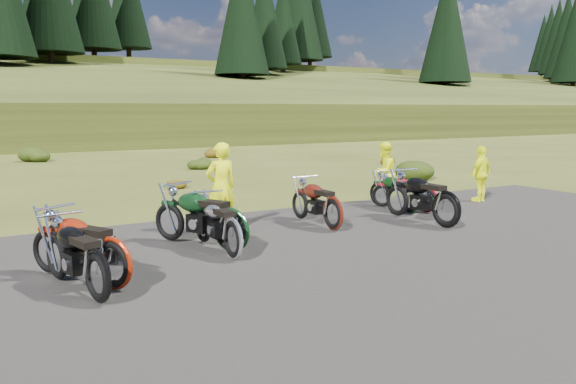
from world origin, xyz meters
TOP-DOWN VIEW (x-y plane):
  - ground at (0.00, 0.00)m, footprint 300.00×300.00m
  - gravel_pad at (0.00, -2.00)m, footprint 20.00×12.00m
  - hill_slope at (0.00, 50.00)m, footprint 300.00×45.97m
  - hill_plateau at (0.00, 110.00)m, footprint 300.00×90.00m
  - conifer_26 at (21.00, 49.00)m, footprint 6.16×6.16m
  - conifer_27 at (27.00, 55.00)m, footprint 5.72×5.72m
  - conifer_28 at (33.00, 61.00)m, footprint 5.28×5.28m
  - conifer_29 at (39.00, 67.00)m, footprint 7.92×7.92m
  - conifer_30 at (45.00, 73.00)m, footprint 7.48×7.48m
  - conifer_31 at (51.00, 48.00)m, footprint 7.04×7.04m
  - conifer_32 at (57.00, 54.00)m, footprint 6.60×6.60m
  - conifer_33 at (63.00, 60.00)m, footprint 6.16×6.16m
  - conifer_34 at (69.00, 66.00)m, footprint 5.72×5.72m
  - conifer_35 at (75.00, 72.00)m, footprint 5.28×5.28m
  - conifer_36 at (81.00, 78.00)m, footprint 7.92×7.92m
  - conifer_38 at (93.00, 59.00)m, footprint 7.04×7.04m
  - conifer_39 at (99.00, 65.00)m, footprint 6.60×6.60m
  - conifer_40 at (105.00, 71.00)m, footprint 6.16×6.16m
  - conifer_41 at (111.00, 77.00)m, footprint 5.72×5.72m
  - shrub_3 at (-3.30, 21.90)m, footprint 1.56×1.56m
  - shrub_4 at (-0.40, 9.20)m, footprint 0.77×0.77m
  - shrub_5 at (2.50, 14.50)m, footprint 1.03×1.03m
  - shrub_6 at (5.40, 19.80)m, footprint 1.30×1.30m
  - shrub_7 at (8.30, 7.10)m, footprint 1.56×1.56m
  - shrub_8 at (11.20, 12.40)m, footprint 0.77×0.77m
  - motorcycle_0 at (-4.97, -1.08)m, footprint 1.17×2.22m
  - motorcycle_1 at (-4.66, -0.59)m, footprint 1.71×2.28m
  - motorcycle_2 at (-2.29, 0.50)m, footprint 1.74×2.44m
  - motorcycle_3 at (-2.46, 0.04)m, footprint 0.71×2.09m
  - motorcycle_4 at (0.39, 1.11)m, footprint 0.72×2.09m
  - motorcycle_5 at (2.70, 0.08)m, footprint 0.85×2.36m
  - motorcycle_6 at (3.64, 1.69)m, footprint 1.30×1.95m
  - motorcycle_7 at (3.26, 1.84)m, footprint 0.67×1.92m
  - person_middle at (-1.72, 2.27)m, footprint 0.72×0.49m
  - person_right_a at (3.73, 3.48)m, footprint 1.01×0.91m
  - person_right_b at (6.21, 2.22)m, footprint 0.99×0.59m

SIDE VIEW (x-z plane):
  - ground at x=0.00m, z-range 0.00..0.00m
  - gravel_pad at x=0.00m, z-range -0.02..0.02m
  - hill_slope at x=0.00m, z-range -4.69..4.69m
  - hill_plateau at x=0.00m, z-range -4.59..4.59m
  - motorcycle_0 at x=-4.97m, z-range -0.55..0.55m
  - motorcycle_1 at x=-4.66m, z-range -0.58..0.58m
  - motorcycle_2 at x=-2.29m, z-range -0.61..0.61m
  - motorcycle_3 at x=-2.46m, z-range -0.55..0.55m
  - motorcycle_4 at x=0.39m, z-range -0.55..0.55m
  - motorcycle_5 at x=2.70m, z-range -0.61..0.61m
  - motorcycle_6 at x=3.64m, z-range -0.49..0.49m
  - motorcycle_7 at x=3.26m, z-range -0.50..0.50m
  - shrub_4 at x=-0.40m, z-range 0.00..0.45m
  - shrub_8 at x=11.20m, z-range 0.00..0.45m
  - shrub_5 at x=2.50m, z-range 0.00..0.61m
  - shrub_6 at x=5.40m, z-range 0.00..0.77m
  - shrub_3 at x=-3.30m, z-range 0.00..0.92m
  - shrub_7 at x=8.30m, z-range 0.00..0.92m
  - person_right_b at x=6.21m, z-range 0.00..1.58m
  - person_right_a at x=3.73m, z-range 0.00..1.69m
  - person_middle at x=-1.72m, z-range 0.00..1.91m
  - conifer_26 at x=21.00m, z-range 5.37..21.37m
  - conifer_27 at x=27.00m, z-range 6.56..21.56m
  - conifer_31 at x=51.00m, z-range 5.18..23.18m
  - conifer_28 at x=33.00m, z-range 7.76..21.76m
  - conifer_32 at x=57.00m, z-range 6.37..23.37m
  - conifer_33 at x=63.00m, z-range 7.56..23.56m
  - conifer_34 at x=69.00m, z-range 8.76..23.76m
  - conifer_38 at x=93.00m, z-range 7.37..25.37m
  - conifer_35 at x=75.00m, z-range 9.95..23.95m
  - conifer_39 at x=99.00m, z-range 8.56..25.56m
  - conifer_41 at x=111.00m, z-range 10.15..25.15m
  - conifer_40 at x=105.00m, z-range 9.76..25.76m
  - conifer_29 at x=39.00m, z-range 8.97..28.97m
  - conifer_30 at x=45.00m, z-range 10.16..29.16m
  - conifer_36 at x=81.00m, z-range 10.16..30.16m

